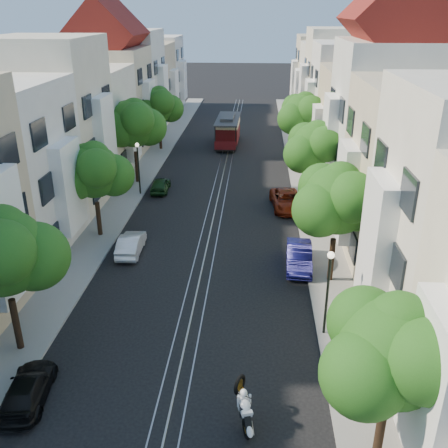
% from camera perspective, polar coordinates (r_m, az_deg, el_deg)
% --- Properties ---
extents(ground, '(200.00, 200.00, 0.00)m').
position_cam_1_polar(ground, '(45.67, -0.10, 5.76)').
color(ground, black).
rests_on(ground, ground).
extents(sidewalk_east, '(2.50, 80.00, 0.12)m').
position_cam_1_polar(sidewalk_east, '(45.76, 9.04, 5.58)').
color(sidewalk_east, gray).
rests_on(sidewalk_east, ground).
extents(sidewalk_west, '(2.50, 80.00, 0.12)m').
position_cam_1_polar(sidewalk_west, '(46.69, -9.06, 5.94)').
color(sidewalk_west, gray).
rests_on(sidewalk_west, ground).
extents(rail_left, '(0.06, 80.00, 0.02)m').
position_cam_1_polar(rail_left, '(45.71, -0.79, 5.79)').
color(rail_left, gray).
rests_on(rail_left, ground).
extents(rail_slot, '(0.06, 80.00, 0.02)m').
position_cam_1_polar(rail_slot, '(45.67, -0.10, 5.77)').
color(rail_slot, gray).
rests_on(rail_slot, ground).
extents(rail_right, '(0.06, 80.00, 0.02)m').
position_cam_1_polar(rail_right, '(45.64, 0.59, 5.76)').
color(rail_right, gray).
rests_on(rail_right, ground).
extents(lane_line, '(0.08, 80.00, 0.01)m').
position_cam_1_polar(lane_line, '(45.67, -0.10, 5.76)').
color(lane_line, tan).
rests_on(lane_line, ground).
extents(townhouses_east, '(7.75, 72.00, 12.00)m').
position_cam_1_polar(townhouses_east, '(45.07, 15.44, 11.51)').
color(townhouses_east, beige).
rests_on(townhouses_east, ground).
extents(townhouses_west, '(7.75, 72.00, 11.76)m').
position_cam_1_polar(townhouses_west, '(46.63, -15.15, 11.79)').
color(townhouses_west, silver).
rests_on(townhouses_west, ground).
extents(tree_e_a, '(4.72, 3.87, 6.27)m').
position_cam_1_polar(tree_e_a, '(16.18, 18.95, -13.96)').
color(tree_e_a, black).
rests_on(tree_e_a, ground).
extents(tree_e_b, '(4.93, 4.08, 6.68)m').
position_cam_1_polar(tree_e_b, '(26.39, 12.93, 2.55)').
color(tree_e_b, black).
rests_on(tree_e_b, ground).
extents(tree_e_c, '(4.84, 3.99, 6.52)m').
position_cam_1_polar(tree_e_c, '(36.83, 10.49, 8.47)').
color(tree_e_c, black).
rests_on(tree_e_c, ground).
extents(tree_e_d, '(5.01, 4.16, 6.85)m').
position_cam_1_polar(tree_e_d, '(47.44, 9.14, 12.22)').
color(tree_e_d, black).
rests_on(tree_e_d, ground).
extents(tree_w_a, '(4.93, 4.08, 6.68)m').
position_cam_1_polar(tree_w_a, '(22.10, -23.89, -3.18)').
color(tree_w_a, black).
rests_on(tree_w_a, ground).
extents(tree_w_b, '(4.72, 3.87, 6.27)m').
position_cam_1_polar(tree_w_b, '(32.49, -14.57, 5.71)').
color(tree_w_b, black).
rests_on(tree_w_b, ground).
extents(tree_w_c, '(5.13, 4.28, 7.09)m').
position_cam_1_polar(tree_w_c, '(42.55, -10.21, 11.14)').
color(tree_w_c, black).
rests_on(tree_w_c, ground).
extents(tree_w_d, '(4.84, 3.99, 6.52)m').
position_cam_1_polar(tree_w_d, '(53.18, -7.40, 13.22)').
color(tree_w_d, black).
rests_on(tree_w_d, ground).
extents(lamp_east, '(0.32, 0.32, 4.16)m').
position_cam_1_polar(lamp_east, '(22.58, 11.86, -6.38)').
color(lamp_east, black).
rests_on(lamp_east, ground).
extents(lamp_west, '(0.32, 0.32, 4.16)m').
position_cam_1_polar(lamp_west, '(40.09, -9.79, 7.13)').
color(lamp_west, black).
rests_on(lamp_west, ground).
extents(sportbike_rider, '(0.76, 1.98, 1.74)m').
position_cam_1_polar(sportbike_rider, '(18.83, 2.29, -20.08)').
color(sportbike_rider, black).
rests_on(sportbike_rider, ground).
extents(cable_car, '(2.54, 7.72, 2.95)m').
position_cam_1_polar(cable_car, '(55.45, 0.45, 10.82)').
color(cable_car, black).
rests_on(cable_car, ground).
extents(parked_car_e_mid, '(1.61, 4.13, 1.34)m').
position_cam_1_polar(parked_car_e_mid, '(29.22, 8.57, -3.72)').
color(parked_car_e_mid, '#0E0D45').
rests_on(parked_car_e_mid, ground).
extents(parked_car_e_far, '(2.62, 4.85, 1.29)m').
position_cam_1_polar(parked_car_e_far, '(37.69, 7.19, 2.70)').
color(parked_car_e_far, maroon).
rests_on(parked_car_e_far, ground).
extents(parked_car_w_near, '(1.96, 3.89, 1.08)m').
position_cam_1_polar(parked_car_w_near, '(21.39, -21.50, -17.12)').
color(parked_car_w_near, black).
rests_on(parked_car_w_near, ground).
extents(parked_car_w_mid, '(1.41, 3.71, 1.21)m').
position_cam_1_polar(parked_car_w_mid, '(31.13, -10.58, -2.23)').
color(parked_car_w_mid, silver).
rests_on(parked_car_w_mid, ground).
extents(parked_car_w_far, '(1.48, 3.46, 1.16)m').
position_cam_1_polar(parked_car_w_far, '(41.33, -7.27, 4.49)').
color(parked_car_w_far, '#163716').
rests_on(parked_car_w_far, ground).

